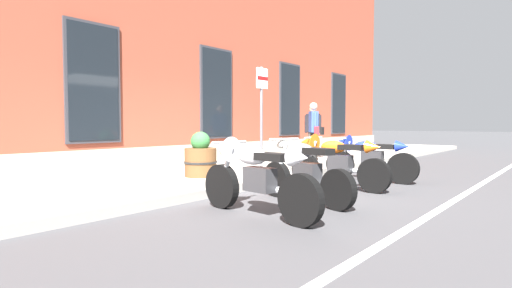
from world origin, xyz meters
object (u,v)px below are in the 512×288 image
(motorcycle_grey_naked, at_px, (304,172))
(barrel_planter, at_px, (201,158))
(pedestrian_blue_top, at_px, (313,128))
(parking_sign, at_px, (262,104))
(motorcycle_orange_sport, at_px, (334,159))
(pedestrian_dark_jacket, at_px, (313,129))
(motorcycle_blue_sport, at_px, (367,156))
(motorcycle_white_sport, at_px, (253,173))

(motorcycle_grey_naked, bearing_deg, barrel_planter, 83.62)
(motorcycle_grey_naked, relative_size, pedestrian_blue_top, 1.13)
(motorcycle_grey_naked, bearing_deg, parking_sign, 53.38)
(motorcycle_orange_sport, relative_size, pedestrian_dark_jacket, 1.26)
(motorcycle_grey_naked, bearing_deg, pedestrian_dark_jacket, 29.93)
(motorcycle_grey_naked, height_order, motorcycle_orange_sport, motorcycle_orange_sport)
(motorcycle_blue_sport, relative_size, pedestrian_dark_jacket, 1.23)
(pedestrian_blue_top, bearing_deg, pedestrian_dark_jacket, 31.72)
(pedestrian_dark_jacket, bearing_deg, pedestrian_blue_top, -148.28)
(motorcycle_white_sport, distance_m, motorcycle_orange_sport, 2.75)
(pedestrian_blue_top, bearing_deg, motorcycle_grey_naked, -150.41)
(motorcycle_blue_sport, height_order, pedestrian_blue_top, pedestrian_blue_top)
(motorcycle_grey_naked, relative_size, pedestrian_dark_jacket, 1.16)
(motorcycle_blue_sport, bearing_deg, pedestrian_dark_jacket, 48.45)
(motorcycle_blue_sport, xyz_separation_m, pedestrian_blue_top, (1.72, 2.39, 0.57))
(motorcycle_white_sport, bearing_deg, barrel_planter, 60.77)
(motorcycle_white_sport, distance_m, pedestrian_blue_top, 6.36)
(motorcycle_white_sport, height_order, motorcycle_blue_sport, motorcycle_white_sport)
(pedestrian_blue_top, distance_m, pedestrian_dark_jacket, 1.02)
(motorcycle_orange_sport, bearing_deg, parking_sign, 90.02)
(motorcycle_white_sport, xyz_separation_m, pedestrian_blue_top, (5.80, 2.56, 0.55))
(motorcycle_orange_sport, distance_m, parking_sign, 2.10)
(motorcycle_blue_sport, bearing_deg, motorcycle_orange_sport, 176.83)
(motorcycle_orange_sport, height_order, motorcycle_blue_sport, motorcycle_orange_sport)
(motorcycle_grey_naked, distance_m, pedestrian_dark_jacket, 6.37)
(pedestrian_blue_top, relative_size, parking_sign, 0.73)
(motorcycle_grey_naked, relative_size, parking_sign, 0.83)
(pedestrian_dark_jacket, distance_m, barrel_planter, 5.24)
(pedestrian_dark_jacket, height_order, barrel_planter, pedestrian_dark_jacket)
(motorcycle_white_sport, height_order, pedestrian_blue_top, pedestrian_blue_top)
(barrel_planter, bearing_deg, pedestrian_dark_jacket, 4.98)
(pedestrian_blue_top, relative_size, pedestrian_dark_jacket, 1.03)
(pedestrian_dark_jacket, distance_m, parking_sign, 4.11)
(motorcycle_grey_naked, height_order, motorcycle_blue_sport, motorcycle_grey_naked)
(pedestrian_blue_top, xyz_separation_m, pedestrian_dark_jacket, (0.87, 0.53, -0.03))
(pedestrian_dark_jacket, bearing_deg, motorcycle_blue_sport, -131.55)
(pedestrian_blue_top, relative_size, barrel_planter, 1.84)
(motorcycle_orange_sport, relative_size, pedestrian_blue_top, 1.22)
(pedestrian_dark_jacket, bearing_deg, motorcycle_white_sport, -155.12)
(motorcycle_blue_sport, bearing_deg, pedestrian_blue_top, 54.16)
(motorcycle_grey_naked, bearing_deg, pedestrian_blue_top, 29.59)
(pedestrian_dark_jacket, bearing_deg, parking_sign, -164.90)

